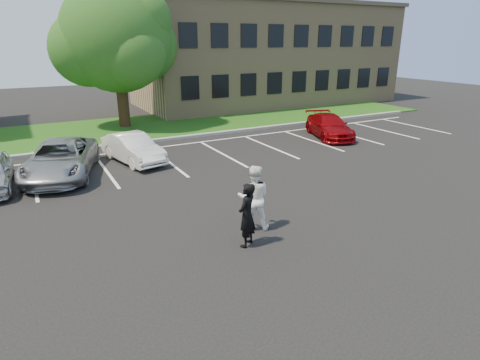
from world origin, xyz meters
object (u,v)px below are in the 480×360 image
(man_white_shirt, at_px, (254,198))
(car_white_sedan, at_px, (133,148))
(office_building, at_px, (266,54))
(car_red_compact, at_px, (329,126))
(tree, at_px, (118,39))
(car_silver_minivan, at_px, (61,159))
(man_black_suit, at_px, (247,215))

(man_white_shirt, xyz_separation_m, car_white_sedan, (-1.37, 8.57, -0.33))
(office_building, distance_m, car_red_compact, 14.75)
(tree, xyz_separation_m, car_white_sedan, (-1.60, -8.17, -4.70))
(man_white_shirt, bearing_deg, car_silver_minivan, -32.29)
(office_building, height_order, man_white_shirt, office_building)
(tree, distance_m, man_white_shirt, 17.30)
(car_white_sedan, bearing_deg, car_red_compact, -14.89)
(man_white_shirt, distance_m, car_silver_minivan, 9.15)
(man_black_suit, bearing_deg, office_building, -158.37)
(office_building, relative_size, car_silver_minivan, 4.27)
(car_red_compact, bearing_deg, man_white_shirt, -120.64)
(tree, height_order, man_white_shirt, tree)
(car_silver_minivan, xyz_separation_m, car_red_compact, (14.30, 0.20, -0.09))
(man_black_suit, xyz_separation_m, man_white_shirt, (0.70, 0.83, 0.08))
(office_building, relative_size, man_white_shirt, 11.43)
(car_silver_minivan, bearing_deg, tree, 78.82)
(man_black_suit, distance_m, man_white_shirt, 1.09)
(office_building, xyz_separation_m, man_black_suit, (-14.72, -22.71, -3.26))
(car_white_sedan, bearing_deg, man_black_suit, -98.83)
(tree, height_order, man_black_suit, tree)
(man_black_suit, height_order, car_red_compact, man_black_suit)
(office_building, xyz_separation_m, car_red_compact, (-4.19, -13.70, -3.52))
(car_silver_minivan, relative_size, car_white_sedan, 1.33)
(man_black_suit, bearing_deg, car_white_sedan, -121.34)
(car_silver_minivan, bearing_deg, office_building, 54.00)
(office_building, distance_m, car_silver_minivan, 23.39)
(car_white_sedan, relative_size, car_red_compact, 0.90)
(tree, height_order, car_white_sedan, tree)
(office_building, xyz_separation_m, tree, (-13.79, -5.14, 1.19))
(tree, relative_size, car_red_compact, 2.01)
(car_white_sedan, bearing_deg, tree, 66.00)
(man_white_shirt, relative_size, car_red_compact, 0.45)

